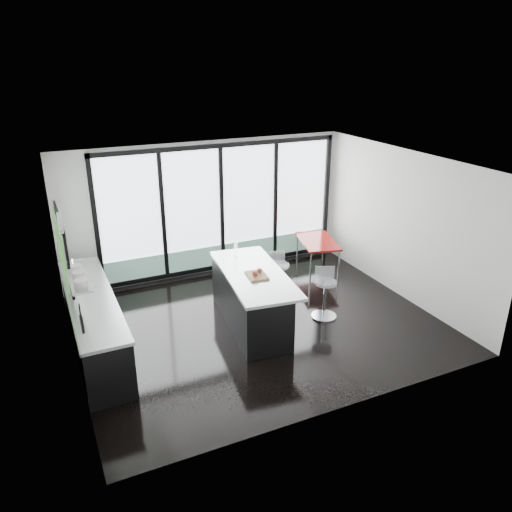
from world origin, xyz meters
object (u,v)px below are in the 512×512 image
island (250,298)px  bar_stool_near (325,299)px  red_table (317,255)px  bar_stool_far (279,281)px

island → bar_stool_near: island is taller
bar_stool_near → red_table: (1.01, 1.92, -0.03)m
island → red_table: size_ratio=1.98×
island → bar_stool_far: size_ratio=3.47×
bar_stool_near → red_table: 2.17m
bar_stool_near → bar_stool_far: 1.09m
island → bar_stool_far: 1.12m
bar_stool_far → red_table: bar_stool_far is taller
bar_stool_near → bar_stool_far: bearing=133.2°
island → red_table: island is taller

